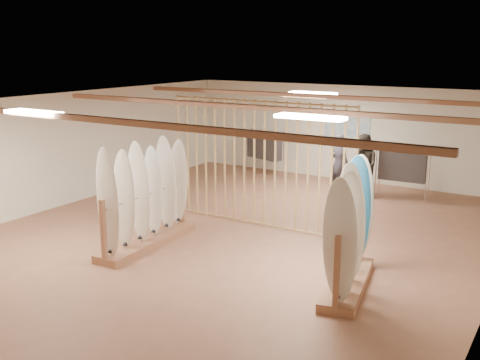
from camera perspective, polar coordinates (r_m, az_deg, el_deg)
The scene contains 14 objects.
floor at distance 11.94m, azimuth 0.00°, elevation -5.61°, with size 12.00×12.00×0.00m, color #9D674C.
ceiling at distance 11.34m, azimuth 0.00°, elevation 7.89°, with size 12.00×12.00×0.00m, color gray.
wall_back at distance 16.88m, azimuth 10.81°, elevation 4.69°, with size 12.00×12.00×0.00m, color white.
wall_left at distance 14.76m, azimuth -16.77°, elevation 3.13°, with size 12.00×12.00×0.00m, color white.
ceiling_slats at distance 11.35m, azimuth 0.00°, elevation 7.48°, with size 9.50×6.12×0.10m, color #9C6747.
light_panels at distance 11.35m, azimuth 0.00°, elevation 7.59°, with size 1.20×0.35×0.06m, color white.
bamboo_partition at distance 12.23m, azimuth 1.97°, elevation 1.65°, with size 4.45×0.05×2.78m.
poster at distance 16.83m, azimuth 10.81°, elevation 5.36°, with size 1.40×0.03×0.90m, color #3873C5.
rack_left at distance 11.28m, azimuth -9.47°, elevation -3.14°, with size 0.70×2.62×2.09m.
rack_right at distance 9.36m, azimuth 11.01°, elevation -6.76°, with size 0.99×2.25×2.07m.
clothing_rack_a at distance 17.29m, azimuth 2.48°, elevation 3.51°, with size 1.27×0.69×1.41m.
clothing_rack_b at distance 15.05m, azimuth 16.23°, elevation 1.41°, with size 1.29×0.37×1.38m.
shopper_a at distance 15.18m, azimuth 10.04°, elevation 1.98°, with size 0.68×0.46×1.87m, color #2A2830.
shopper_b at distance 14.91m, azimuth 12.43°, elevation 1.77°, with size 0.93×0.72×1.92m, color #342E28.
Camera 1 is at (5.93, -9.60, 3.90)m, focal length 42.00 mm.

